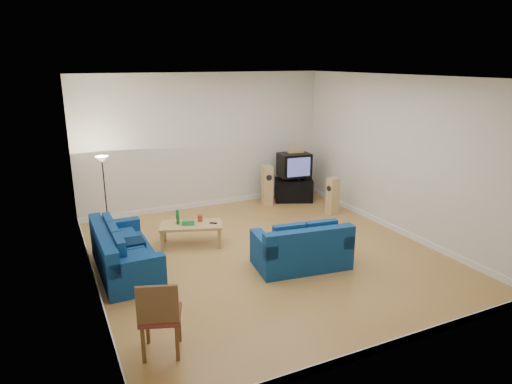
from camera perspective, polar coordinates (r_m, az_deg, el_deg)
name	(u,v)px	position (r m, az deg, el deg)	size (l,w,h in m)	color
room	(266,174)	(8.03, 1.22, 2.32)	(6.01, 6.51, 3.21)	olive
sofa_three_seat	(122,256)	(8.08, -16.39, -7.67)	(0.90, 2.05, 0.79)	navy
sofa_loveseat	(302,251)	(7.98, 5.79, -7.30)	(1.69, 1.09, 0.80)	navy
coffee_table	(191,226)	(8.92, -8.11, -4.29)	(1.31, 0.94, 0.43)	tan
bottle	(178,217)	(8.89, -9.75, -3.09)	(0.07, 0.07, 0.28)	#197233
tissue_box	(188,222)	(8.85, -8.47, -3.76)	(0.24, 0.13, 0.10)	green
red_canister	(200,218)	(8.99, -7.01, -3.25)	(0.10, 0.10, 0.13)	red
remote	(213,223)	(8.86, -5.35, -3.88)	(0.14, 0.05, 0.02)	black
tv_stand	(294,190)	(11.63, 4.72, 0.27)	(0.94, 0.52, 0.57)	black
av_receiver	(294,177)	(11.56, 4.74, 1.87)	(0.40, 0.32, 0.09)	black
television	(294,165)	(11.41, 4.80, 3.41)	(0.80, 0.63, 0.58)	black
centre_speaker	(295,150)	(11.45, 4.96, 5.29)	(0.40, 0.16, 0.14)	tan
speaker_left	(267,185)	(11.24, 1.40, 0.83)	(0.27, 0.33, 0.98)	tan
speaker_right	(333,196)	(10.72, 9.55, -0.49)	(0.29, 0.24, 0.86)	tan
floor_lamp	(103,170)	(9.75, -18.59, 2.65)	(0.27, 0.27, 1.61)	black
dining_chair	(160,314)	(5.72, -11.94, -14.71)	(0.62, 0.62, 1.01)	brown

